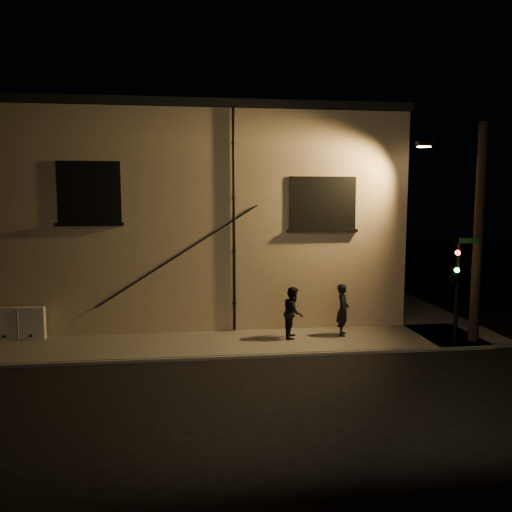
{
  "coord_description": "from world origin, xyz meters",
  "views": [
    {
      "loc": [
        -3.28,
        -15.7,
        5.18
      ],
      "look_at": [
        -1.11,
        1.8,
        3.13
      ],
      "focal_mm": 35.0,
      "sensor_mm": 36.0,
      "label": 1
    }
  ],
  "objects": [
    {
      "name": "traffic_signal",
      "position": [
        5.54,
        0.24,
        2.61
      ],
      "size": [
        1.41,
        2.18,
        3.69
      ],
      "color": "black",
      "rests_on": "sidewalk"
    },
    {
      "name": "pedestrian_b",
      "position": [
        0.25,
        1.73,
        1.06
      ],
      "size": [
        0.94,
        1.08,
        1.87
      ],
      "primitive_type": "imported",
      "rotation": [
        0.0,
        0.0,
        1.28
      ],
      "color": "black",
      "rests_on": "sidewalk"
    },
    {
      "name": "pedestrian_a",
      "position": [
        2.14,
        1.84,
        1.08
      ],
      "size": [
        0.65,
        0.81,
        1.92
      ],
      "primitive_type": "imported",
      "rotation": [
        0.0,
        0.0,
        1.26
      ],
      "color": "black",
      "rests_on": "sidewalk"
    },
    {
      "name": "utility_cabinet",
      "position": [
        -9.57,
        2.7,
        0.71
      ],
      "size": [
        1.8,
        0.3,
        1.18
      ],
      "primitive_type": "cube",
      "color": "beige",
      "rests_on": "sidewalk"
    },
    {
      "name": "ground",
      "position": [
        0.0,
        0.0,
        0.0
      ],
      "size": [
        90.0,
        90.0,
        0.0
      ],
      "primitive_type": "plane",
      "color": "black"
    },
    {
      "name": "sidewalk",
      "position": [
        1.22,
        4.39,
        0.06
      ],
      "size": [
        21.0,
        16.0,
        0.12
      ],
      "color": "#5F5C56",
      "rests_on": "ground"
    },
    {
      "name": "building",
      "position": [
        -3.0,
        8.99,
        4.4
      ],
      "size": [
        16.2,
        12.23,
        8.8
      ],
      "color": "tan",
      "rests_on": "ground"
    },
    {
      "name": "streetlamp_pole",
      "position": [
        6.5,
        0.65,
        4.09
      ],
      "size": [
        2.06,
        1.4,
        7.77
      ],
      "color": "black",
      "rests_on": "ground"
    }
  ]
}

